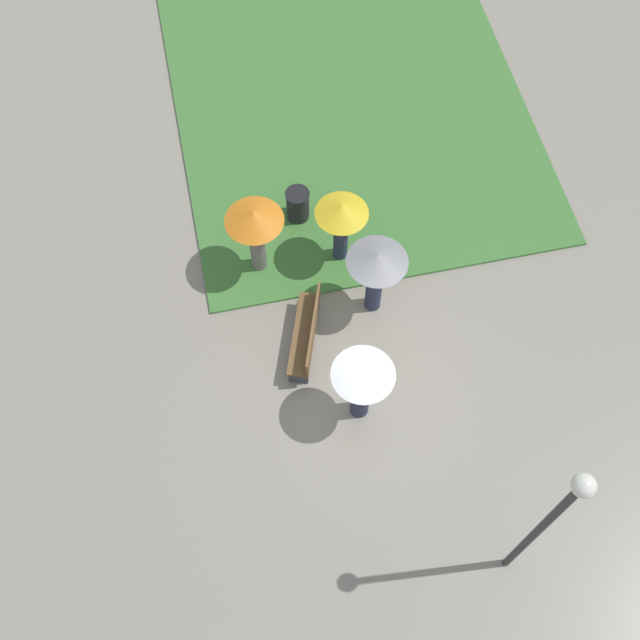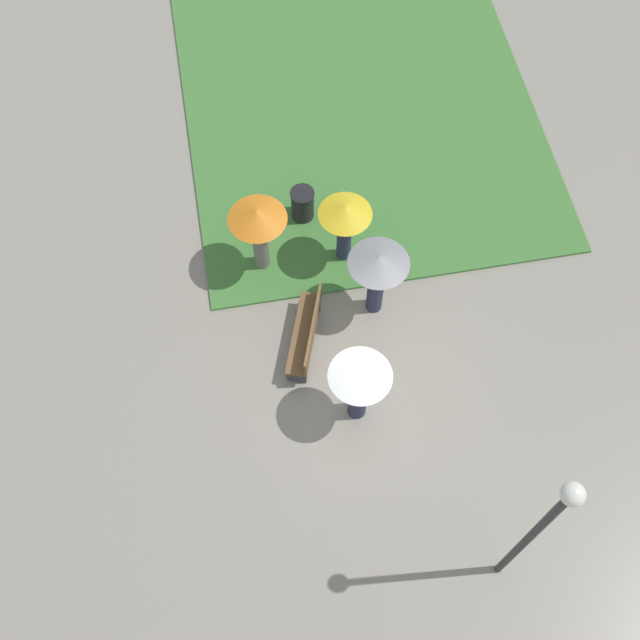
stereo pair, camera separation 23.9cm
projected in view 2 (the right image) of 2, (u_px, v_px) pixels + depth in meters
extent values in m
plane|color=gray|center=(366.00, 387.00, 15.31)|extent=(90.00, 90.00, 0.00)
cube|color=#427A38|center=(359.00, 106.00, 18.62)|extent=(9.60, 7.97, 0.06)
cube|color=brown|center=(304.00, 333.00, 15.38)|extent=(1.84, 1.00, 0.05)
cube|color=brown|center=(313.00, 329.00, 15.15)|extent=(1.72, 0.65, 0.45)
cube|color=#383D42|center=(311.00, 303.00, 15.95)|extent=(0.20, 0.38, 0.40)
cube|color=#383D42|center=(297.00, 376.00, 15.21)|extent=(0.20, 0.38, 0.40)
cylinder|color=#2D2D30|center=(527.00, 539.00, 11.75)|extent=(0.12, 0.12, 4.47)
sphere|color=white|center=(573.00, 494.00, 9.64)|extent=(0.32, 0.32, 0.32)
cylinder|color=#232326|center=(303.00, 205.00, 16.83)|extent=(0.48, 0.48, 0.80)
cylinder|color=black|center=(302.00, 193.00, 16.47)|extent=(0.51, 0.51, 0.03)
cylinder|color=#282D47|center=(358.00, 400.00, 14.63)|extent=(0.47, 0.47, 1.03)
sphere|color=#997051|center=(359.00, 387.00, 14.08)|extent=(0.23, 0.23, 0.23)
cylinder|color=#4C4C4F|center=(360.00, 380.00, 13.82)|extent=(0.02, 0.02, 0.35)
cone|color=white|center=(361.00, 373.00, 13.57)|extent=(1.13, 1.13, 0.23)
cylinder|color=slate|center=(261.00, 250.00, 16.14)|extent=(0.37, 0.37, 1.07)
sphere|color=#997051|center=(259.00, 232.00, 15.58)|extent=(0.21, 0.21, 0.21)
cylinder|color=#4C4C4F|center=(258.00, 224.00, 15.33)|extent=(0.02, 0.02, 0.35)
cone|color=orange|center=(257.00, 214.00, 15.06)|extent=(1.15, 1.15, 0.27)
cylinder|color=#282D47|center=(375.00, 293.00, 15.67)|extent=(0.36, 0.36, 1.08)
sphere|color=#997051|center=(377.00, 276.00, 15.10)|extent=(0.20, 0.20, 0.20)
cylinder|color=#4C4C4F|center=(378.00, 268.00, 14.86)|extent=(0.02, 0.02, 0.35)
cone|color=gray|center=(379.00, 260.00, 14.61)|extent=(1.17, 1.17, 0.22)
cylinder|color=#282D47|center=(344.00, 243.00, 16.28)|extent=(0.33, 0.33, 0.96)
sphere|color=#997051|center=(345.00, 227.00, 15.77)|extent=(0.19, 0.19, 0.19)
cylinder|color=#4C4C4F|center=(345.00, 219.00, 15.53)|extent=(0.02, 0.02, 0.35)
cone|color=gold|center=(345.00, 210.00, 15.27)|extent=(1.06, 1.06, 0.24)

